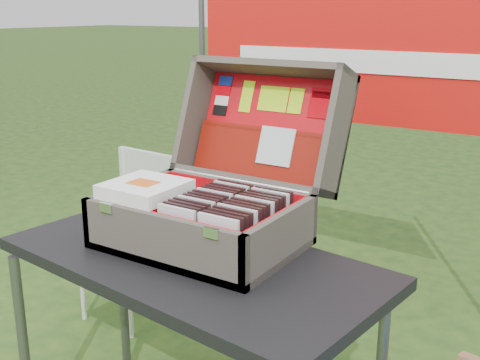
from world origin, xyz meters
The scene contains 85 objects.
table_top centered at (-0.05, -0.06, 0.75)m, with size 1.23×0.62×0.04m, color black.
table_leg_fl centered at (-0.61, -0.31, 0.37)m, with size 0.04×0.04×0.73m, color #59595B.
table_leg_bl centered at (-0.61, 0.19, 0.37)m, with size 0.04×0.04×0.73m, color #59595B.
suitcase centered at (-0.08, 0.09, 1.05)m, with size 0.62×0.61×0.55m, color #514A40, non-canonical shape.
suitcase_base_bottom centered at (-0.08, 0.03, 0.78)m, with size 0.62×0.45×0.02m, color #514A40.
suitcase_base_wall_front centered at (-0.08, -0.18, 0.85)m, with size 0.62×0.02×0.17m, color #514A40.
suitcase_base_wall_back centered at (-0.08, 0.24, 0.85)m, with size 0.62×0.02×0.17m, color #514A40.
suitcase_base_wall_left centered at (-0.38, 0.03, 0.85)m, with size 0.02×0.45×0.17m, color #514A40.
suitcase_base_wall_right centered at (0.22, 0.03, 0.85)m, with size 0.02×0.45×0.17m, color #514A40.
suitcase_liner_floor centered at (-0.08, 0.03, 0.80)m, with size 0.58×0.40×0.01m, color red.
suitcase_latch_left centered at (-0.28, -0.19, 0.93)m, with size 0.05×0.01×0.03m, color silver.
suitcase_latch_right centered at (0.12, -0.19, 0.93)m, with size 0.05×0.01×0.03m, color silver.
suitcase_hinge centered at (-0.08, 0.25, 0.94)m, with size 0.02×0.02×0.56m, color silver.
suitcase_lid_back centered at (-0.08, 0.48, 1.09)m, with size 0.62×0.45×0.02m, color #514A40.
suitcase_lid_rim_far centered at (-0.08, 0.49, 1.31)m, with size 0.62×0.02×0.17m, color #514A40.
suitcase_lid_rim_near centered at (-0.08, 0.33, 0.92)m, with size 0.62×0.02×0.17m, color #514A40.
suitcase_lid_rim_left centered at (-0.38, 0.41, 1.12)m, with size 0.02×0.45×0.17m, color #514A40.
suitcase_lid_rim_right centered at (0.22, 0.41, 1.12)m, with size 0.02×0.45×0.17m, color #514A40.
suitcase_lid_liner centered at (-0.08, 0.46, 1.10)m, with size 0.57×0.39×0.01m, color red.
suitcase_liner_wall_front centered at (-0.08, -0.17, 0.87)m, with size 0.58×0.01×0.14m, color red.
suitcase_liner_wall_back centered at (-0.08, 0.22, 0.87)m, with size 0.58×0.01×0.14m, color red.
suitcase_liner_wall_left centered at (-0.36, 0.03, 0.87)m, with size 0.01×0.40×0.14m, color red.
suitcase_liner_wall_right centered at (0.20, 0.03, 0.87)m, with size 0.01×0.40×0.14m, color red.
suitcase_lid_pocket centered at (-0.08, 0.41, 1.01)m, with size 0.56×0.18×0.03m, color maroon.
suitcase_pocket_edge centered at (-0.08, 0.43, 1.09)m, with size 0.55×0.02×0.02m, color maroon.
suitcase_pocket_cd centered at (-0.01, 0.40, 1.04)m, with size 0.14×0.14×0.01m, color silver.
lid_sticker_cc_a centered at (-0.31, 0.52, 1.25)m, with size 0.06×0.04×0.00m, color #1933B2.
lid_sticker_cc_b centered at (-0.31, 0.50, 1.21)m, with size 0.06×0.04×0.00m, color #C90009.
lid_sticker_cc_c centered at (-0.31, 0.49, 1.18)m, with size 0.06×0.04×0.00m, color white.
lid_sticker_cc_d centered at (-0.31, 0.47, 1.14)m, with size 0.06×0.04×0.00m, color black.
lid_card_neon_tall centered at (-0.20, 0.50, 1.20)m, with size 0.05×0.12×0.00m, color #B9EF15.
lid_card_neon_main centered at (-0.08, 0.50, 1.20)m, with size 0.12×0.09×0.00m, color #B9EF15.
lid_card_neon_small centered at (0.01, 0.50, 1.20)m, with size 0.06×0.09×0.00m, color #B9EF15.
lid_sticker_band centered at (0.13, 0.50, 1.20)m, with size 0.11×0.11×0.00m, color #C90009.
lid_sticker_band_bar centered at (0.13, 0.51, 1.23)m, with size 0.10×0.02×0.00m, color black.
cd_left_0 centered at (-0.04, -0.14, 0.88)m, with size 0.14×0.01×0.16m, color silver.
cd_left_1 centered at (-0.04, -0.12, 0.88)m, with size 0.14×0.01×0.16m, color black.
cd_left_2 centered at (-0.04, -0.10, 0.88)m, with size 0.14×0.01×0.16m, color black.
cd_left_3 centered at (-0.04, -0.07, 0.88)m, with size 0.14×0.01×0.16m, color black.
cd_left_4 centered at (-0.04, -0.05, 0.88)m, with size 0.14×0.01×0.16m, color silver.
cd_left_5 centered at (-0.04, -0.02, 0.88)m, with size 0.14×0.01×0.16m, color black.
cd_left_6 centered at (-0.04, 0.00, 0.88)m, with size 0.14×0.01×0.16m, color black.
cd_left_7 centered at (-0.04, 0.03, 0.88)m, with size 0.14×0.01×0.16m, color black.
cd_left_8 centered at (-0.04, 0.05, 0.88)m, with size 0.14×0.01×0.16m, color silver.
cd_left_9 centered at (-0.04, 0.08, 0.88)m, with size 0.14×0.01×0.16m, color black.
cd_left_10 centered at (-0.04, 0.10, 0.88)m, with size 0.14×0.01×0.16m, color black.
cd_left_11 centered at (-0.04, 0.13, 0.88)m, with size 0.14×0.01×0.16m, color black.
cd_left_12 centered at (-0.04, 0.15, 0.88)m, with size 0.14×0.01×0.16m, color silver.
cd_left_13 centered at (-0.04, 0.17, 0.88)m, with size 0.14×0.01×0.16m, color black.
cd_right_0 centered at (0.11, -0.14, 0.88)m, with size 0.14×0.01×0.16m, color silver.
cd_right_1 centered at (0.11, -0.12, 0.88)m, with size 0.14×0.01×0.16m, color black.
cd_right_2 centered at (0.11, -0.10, 0.88)m, with size 0.14×0.01×0.16m, color black.
cd_right_3 centered at (0.11, -0.07, 0.88)m, with size 0.14×0.01×0.16m, color black.
cd_right_4 centered at (0.11, -0.05, 0.88)m, with size 0.14×0.01×0.16m, color silver.
cd_right_5 centered at (0.11, -0.02, 0.88)m, with size 0.14×0.01×0.16m, color black.
cd_right_6 centered at (0.11, 0.00, 0.88)m, with size 0.14×0.01×0.16m, color black.
cd_right_7 centered at (0.11, 0.03, 0.88)m, with size 0.14×0.01×0.16m, color black.
cd_right_8 centered at (0.11, 0.05, 0.88)m, with size 0.14×0.01×0.16m, color silver.
cd_right_9 centered at (0.11, 0.08, 0.88)m, with size 0.14×0.01×0.16m, color black.
cd_right_10 centered at (0.11, 0.10, 0.88)m, with size 0.14×0.01×0.16m, color black.
cd_right_11 centered at (0.11, 0.13, 0.88)m, with size 0.14×0.01×0.16m, color black.
cd_right_12 centered at (0.11, 0.15, 0.88)m, with size 0.14×0.01×0.16m, color silver.
cd_right_13 centered at (0.11, 0.17, 0.88)m, with size 0.14×0.01×0.16m, color black.
songbook_0 centered at (-0.24, -0.05, 0.94)m, with size 0.23×0.23×0.01m, color white.
songbook_1 centered at (-0.24, -0.05, 0.95)m, with size 0.23×0.23×0.01m, color white.
songbook_2 centered at (-0.24, -0.05, 0.95)m, with size 0.23×0.23×0.01m, color white.
songbook_3 centered at (-0.24, -0.05, 0.96)m, with size 0.23×0.23×0.01m, color white.
songbook_4 centered at (-0.24, -0.05, 0.96)m, with size 0.23×0.23×0.01m, color white.
songbook_5 centered at (-0.24, -0.05, 0.97)m, with size 0.23×0.23×0.01m, color white.
songbook_6 centered at (-0.24, -0.05, 0.97)m, with size 0.23×0.23×0.01m, color white.
songbook_7 centered at (-0.24, -0.05, 0.98)m, with size 0.23×0.23×0.01m, color white.
songbook_8 centered at (-0.24, -0.05, 0.98)m, with size 0.23×0.23×0.01m, color white.
songbook_graphic centered at (-0.24, -0.06, 0.98)m, with size 0.09×0.07×0.00m, color #D85919.
chair centered at (-0.97, 0.58, 0.42)m, with size 0.38×0.42×0.83m, color silver, non-canonical shape.
chair_seat centered at (-0.97, 0.58, 0.42)m, with size 0.38×0.38×0.03m, color silver.
chair_backrest centered at (-0.97, 0.76, 0.63)m, with size 0.38×0.03×0.40m, color silver.
chair_leg_fl centered at (-1.13, 0.42, 0.21)m, with size 0.02×0.02×0.42m, color silver.
chair_leg_fr centered at (-0.80, 0.42, 0.21)m, with size 0.02×0.02×0.42m, color silver.
chair_leg_bl centered at (-1.13, 0.75, 0.21)m, with size 0.02×0.02×0.42m, color silver.
chair_leg_br centered at (-0.80, 0.75, 0.21)m, with size 0.02×0.02×0.42m, color silver.
chair_upright_left centered at (-1.13, 0.76, 0.62)m, with size 0.02×0.02×0.40m, color silver.
chair_upright_right centered at (-0.80, 0.76, 0.62)m, with size 0.02×0.02×0.40m, color silver.
banner_post_left centered at (-0.85, 1.10, 0.85)m, with size 0.03×0.03×1.70m, color #59595B.
banner centered at (0.00, 1.09, 1.30)m, with size 1.60×0.01×0.55m, color red.
banner_text centered at (0.00, 1.08, 1.30)m, with size 1.20×0.00×0.10m, color white.
Camera 1 is at (1.03, -1.46, 1.53)m, focal length 45.00 mm.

